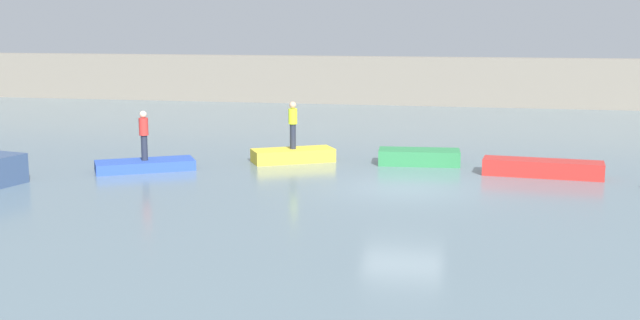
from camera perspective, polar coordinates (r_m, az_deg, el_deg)
name	(u,v)px	position (r m, az deg, el deg)	size (l,w,h in m)	color
ground_plane	(404,189)	(24.58, 6.06, -2.11)	(120.00, 120.00, 0.00)	slate
embankment_wall	(443,81)	(48.77, 8.85, 5.62)	(80.00, 1.20, 2.93)	gray
rowboat_blue	(145,165)	(28.14, -12.51, -0.37)	(3.35, 1.27, 0.35)	#2B4CAD
rowboat_yellow	(293,155)	(29.12, -1.96, 0.34)	(2.97, 1.13, 0.48)	gold
rowboat_green	(419,157)	(28.79, 7.16, 0.22)	(2.90, 1.20, 0.54)	#2D7F47
rowboat_red	(543,168)	(27.44, 15.75, -0.57)	(3.90, 0.99, 0.55)	red
person_red_shirt	(144,133)	(27.96, -12.60, 1.93)	(0.32, 0.32, 1.73)	#232838
person_hiviz_shirt	(293,122)	(28.94, -1.98, 2.74)	(0.32, 0.32, 1.75)	#232838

